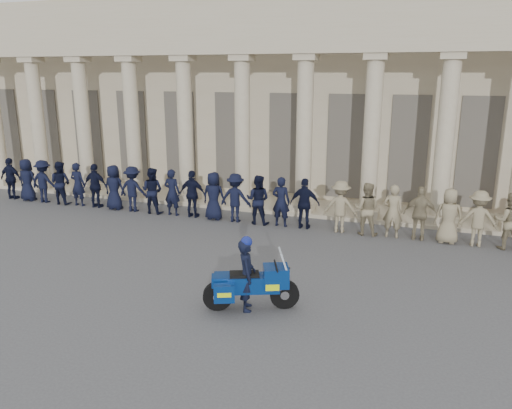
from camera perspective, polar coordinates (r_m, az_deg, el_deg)
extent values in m
plane|color=#47474A|center=(13.86, -8.17, -9.20)|extent=(90.00, 90.00, 0.00)
cube|color=tan|center=(26.88, 6.47, 12.42)|extent=(40.00, 10.00, 9.00)
cube|color=tan|center=(21.58, 2.48, -0.01)|extent=(40.00, 2.60, 0.15)
cube|color=tan|center=(20.12, 2.01, 18.22)|extent=(35.80, 1.00, 1.00)
cube|color=tan|center=(20.21, 2.04, 21.33)|extent=(35.80, 1.00, 1.20)
cube|color=tan|center=(28.39, -26.93, 2.47)|extent=(0.90, 0.90, 0.30)
cube|color=tan|center=(26.60, -23.00, 2.16)|extent=(0.90, 0.90, 0.30)
cylinder|color=tan|center=(26.17, -23.66, 8.47)|extent=(0.64, 0.64, 5.60)
cube|color=tan|center=(26.06, -24.34, 14.84)|extent=(0.85, 0.85, 0.24)
cube|color=tan|center=(24.95, -18.54, 1.80)|extent=(0.90, 0.90, 0.30)
cylinder|color=tan|center=(24.49, -19.11, 8.53)|extent=(0.64, 0.64, 5.60)
cube|color=tan|center=(24.38, -19.71, 15.36)|extent=(0.85, 0.85, 0.24)
cube|color=tan|center=(23.48, -13.48, 1.38)|extent=(0.90, 0.90, 0.30)
cylinder|color=tan|center=(22.99, -13.93, 8.55)|extent=(0.64, 0.64, 5.60)
cube|color=tan|center=(22.87, -14.40, 15.83)|extent=(0.85, 0.85, 0.24)
cube|color=tan|center=(22.21, -7.80, 0.89)|extent=(0.90, 0.90, 0.30)
cylinder|color=tan|center=(21.69, -8.08, 8.48)|extent=(0.64, 0.64, 5.60)
cube|color=tan|center=(21.57, -8.37, 16.20)|extent=(0.85, 0.85, 0.24)
cube|color=tan|center=(21.19, -1.51, 0.35)|extent=(0.90, 0.90, 0.30)
cylinder|color=tan|center=(20.65, -1.56, 8.30)|extent=(0.64, 0.64, 5.60)
cube|color=tan|center=(20.52, -1.62, 16.42)|extent=(0.85, 0.85, 0.24)
cube|color=tan|center=(20.45, 5.33, -0.25)|extent=(0.90, 0.90, 0.30)
cylinder|color=tan|center=(19.88, 5.54, 7.98)|extent=(0.64, 0.64, 5.60)
cube|color=tan|center=(19.75, 5.76, 16.42)|extent=(0.85, 0.85, 0.24)
cube|color=tan|center=(20.02, 12.57, -0.89)|extent=(0.90, 0.90, 0.30)
cylinder|color=tan|center=(19.44, 13.06, 7.51)|extent=(0.64, 0.64, 5.60)
cube|color=tan|center=(19.31, 13.59, 16.13)|extent=(0.85, 0.85, 0.24)
cube|color=tan|center=(19.93, 20.01, -1.52)|extent=(0.90, 0.90, 0.30)
cylinder|color=tan|center=(19.35, 20.78, 6.89)|extent=(0.64, 0.64, 5.60)
cube|color=tan|center=(19.21, 21.60, 15.53)|extent=(0.85, 0.85, 0.24)
cube|color=black|center=(30.38, -26.45, 7.56)|extent=(1.30, 0.12, 4.20)
cube|color=black|center=(28.60, -22.73, 7.59)|extent=(1.30, 0.12, 4.20)
cube|color=black|center=(26.94, -18.55, 7.59)|extent=(1.30, 0.12, 4.20)
cube|color=black|center=(25.45, -13.85, 7.54)|extent=(1.30, 0.12, 4.20)
cube|color=black|center=(24.15, -8.60, 7.43)|extent=(1.30, 0.12, 4.20)
cube|color=black|center=(23.07, -2.82, 7.23)|extent=(1.30, 0.12, 4.20)
cube|color=black|center=(22.24, 3.46, 6.93)|extent=(1.30, 0.12, 4.20)
cube|color=black|center=(21.69, 10.13, 6.53)|extent=(1.30, 0.12, 4.20)
cube|color=black|center=(21.45, 17.03, 6.01)|extent=(1.30, 0.12, 4.20)
cube|color=black|center=(21.52, 23.97, 5.41)|extent=(1.30, 0.12, 4.20)
imported|color=black|center=(25.24, -26.19, 2.68)|extent=(1.11, 0.46, 1.89)
imported|color=black|center=(24.61, -24.69, 2.57)|extent=(0.92, 0.60, 1.89)
imported|color=black|center=(23.99, -23.10, 2.45)|extent=(1.22, 0.70, 1.89)
imported|color=black|center=(23.40, -21.44, 2.33)|extent=(0.92, 0.72, 1.89)
imported|color=black|center=(22.82, -19.69, 2.19)|extent=(0.69, 0.45, 1.89)
imported|color=black|center=(22.27, -17.85, 2.05)|extent=(1.11, 0.46, 1.89)
imported|color=black|center=(21.74, -15.92, 1.90)|extent=(0.92, 0.60, 1.89)
imported|color=black|center=(21.24, -13.89, 1.74)|extent=(1.22, 0.70, 1.89)
imported|color=black|center=(20.77, -11.78, 1.56)|extent=(0.92, 0.72, 1.89)
imported|color=black|center=(20.32, -9.56, 1.38)|extent=(0.69, 0.45, 1.89)
imported|color=black|center=(19.91, -7.25, 1.19)|extent=(1.11, 0.46, 1.89)
imported|color=black|center=(19.53, -4.85, 0.99)|extent=(0.92, 0.60, 1.89)
imported|color=black|center=(19.19, -2.36, 0.78)|extent=(1.22, 0.70, 1.89)
imported|color=black|center=(18.88, 0.22, 0.56)|extent=(0.92, 0.72, 1.89)
imported|color=black|center=(18.62, 2.88, 0.33)|extent=(0.69, 0.45, 1.89)
imported|color=black|center=(18.39, 5.60, 0.09)|extent=(1.11, 0.46, 1.89)
imported|color=gray|center=(18.15, 9.63, -0.25)|extent=(1.22, 0.70, 1.89)
imported|color=gray|center=(18.03, 12.48, -0.50)|extent=(0.92, 0.72, 1.89)
imported|color=gray|center=(17.96, 15.37, -0.75)|extent=(0.69, 0.45, 1.89)
imported|color=gray|center=(17.93, 18.27, -0.99)|extent=(1.11, 0.46, 1.89)
imported|color=gray|center=(17.95, 21.17, -1.23)|extent=(0.92, 0.60, 1.89)
imported|color=gray|center=(18.02, 24.06, -1.47)|extent=(1.22, 0.70, 1.89)
imported|color=gray|center=(18.13, 26.92, -1.71)|extent=(0.92, 0.72, 1.89)
cylinder|color=black|center=(12.42, 3.28, -10.21)|extent=(0.72, 0.42, 0.72)
cylinder|color=black|center=(12.34, -4.41, -10.40)|extent=(0.72, 0.42, 0.72)
cube|color=navy|center=(12.22, -0.30, -8.98)|extent=(1.33, 0.90, 0.41)
cube|color=navy|center=(12.19, 2.29, -8.16)|extent=(0.77, 0.75, 0.49)
cube|color=silver|center=(12.29, 2.27, -9.24)|extent=(0.35, 0.39, 0.13)
cube|color=#B2BFCC|center=(12.07, 3.18, -6.52)|extent=(0.40, 0.55, 0.58)
cube|color=black|center=(12.13, -1.34, -8.06)|extent=(0.80, 0.61, 0.11)
cube|color=navy|center=(12.17, -4.18, -8.68)|extent=(0.49, 0.49, 0.24)
cube|color=navy|center=(11.92, -3.65, -10.06)|extent=(0.54, 0.41, 0.44)
cube|color=#DFFF0D|center=(11.92, -3.65, -10.06)|extent=(0.40, 0.37, 0.11)
cube|color=navy|center=(12.56, -3.65, -8.72)|extent=(0.54, 0.41, 0.44)
cube|color=#DFFF0D|center=(12.56, -3.65, -8.72)|extent=(0.40, 0.37, 0.11)
cylinder|color=silver|center=(12.59, -2.88, -10.00)|extent=(0.65, 0.35, 0.11)
cylinder|color=black|center=(12.09, 2.30, -7.02)|extent=(0.33, 0.72, 0.04)
imported|color=black|center=(12.13, -1.08, -8.06)|extent=(0.65, 0.77, 1.79)
sphere|color=navy|center=(11.83, -1.10, -4.29)|extent=(0.28, 0.28, 0.28)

